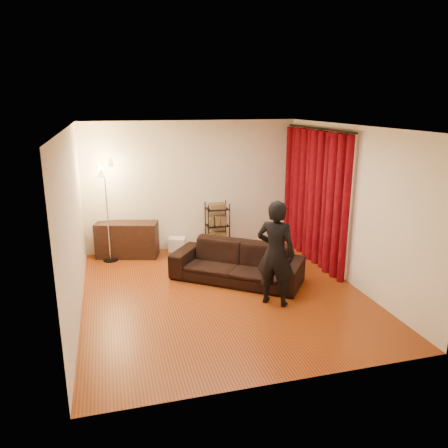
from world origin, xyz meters
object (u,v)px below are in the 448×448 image
object	(u,v)px
person	(276,253)
wire_shelf	(217,225)
sofa	(237,263)
storage_boxes	(177,244)
floor_lamp	(107,212)
media_cabinet	(127,240)

from	to	relation	value
person	wire_shelf	bearing A→B (deg)	-46.37
sofa	storage_boxes	bearing A→B (deg)	148.63
storage_boxes	wire_shelf	distance (m)	0.95
person	floor_lamp	world-z (taller)	floor_lamp
media_cabinet	storage_boxes	world-z (taller)	media_cabinet
person	wire_shelf	xyz separation A→B (m)	(-0.20, 2.86, -0.33)
person	media_cabinet	world-z (taller)	person
media_cabinet	storage_boxes	distance (m)	1.06
storage_boxes	floor_lamp	world-z (taller)	floor_lamp
sofa	wire_shelf	xyz separation A→B (m)	(0.11, 1.82, 0.17)
sofa	person	bearing A→B (deg)	-37.28
media_cabinet	wire_shelf	world-z (taller)	wire_shelf
media_cabinet	wire_shelf	size ratio (longest dim) A/B	1.22
media_cabinet	sofa	bearing A→B (deg)	-28.61
wire_shelf	floor_lamp	world-z (taller)	floor_lamp
storage_boxes	media_cabinet	bearing A→B (deg)	-175.16
media_cabinet	floor_lamp	size ratio (longest dim) A/B	0.62
sofa	wire_shelf	world-z (taller)	wire_shelf
sofa	media_cabinet	bearing A→B (deg)	171.71
person	media_cabinet	xyz separation A→B (m)	(-2.10, 2.81, -0.47)
wire_shelf	storage_boxes	bearing A→B (deg)	-177.49
media_cabinet	storage_boxes	size ratio (longest dim) A/B	3.55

